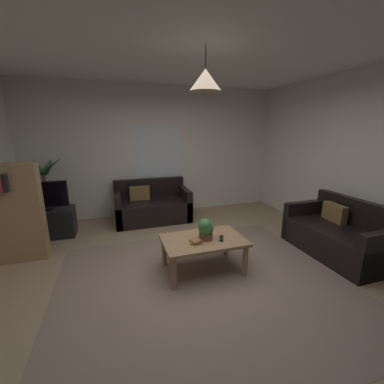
# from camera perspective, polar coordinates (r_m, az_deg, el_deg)

# --- Properties ---
(floor) EXTENTS (5.34, 5.43, 0.02)m
(floor) POSITION_cam_1_polar(r_m,az_deg,el_deg) (3.36, 1.66, -19.05)
(floor) COLOR #9E8466
(floor) RESTS_ON ground
(rug) EXTENTS (3.47, 2.99, 0.01)m
(rug) POSITION_cam_1_polar(r_m,az_deg,el_deg) (3.20, 2.94, -20.70)
(rug) COLOR gray
(rug) RESTS_ON ground
(wall_back) EXTENTS (5.46, 0.06, 2.73)m
(wall_back) POSITION_cam_1_polar(r_m,az_deg,el_deg) (5.49, -7.97, 9.22)
(wall_back) COLOR silver
(wall_back) RESTS_ON ground
(wall_right) EXTENTS (0.06, 5.43, 2.73)m
(wall_right) POSITION_cam_1_polar(r_m,az_deg,el_deg) (4.53, 36.15, 5.58)
(wall_right) COLOR silver
(wall_right) RESTS_ON ground
(ceiling) EXTENTS (5.34, 5.43, 0.02)m
(ceiling) POSITION_cam_1_polar(r_m,az_deg,el_deg) (2.95, 2.11, 32.11)
(ceiling) COLOR white
(window_pane) EXTENTS (1.01, 0.01, 1.09)m
(window_pane) POSITION_cam_1_polar(r_m,az_deg,el_deg) (5.46, -7.95, 9.07)
(window_pane) COLOR white
(couch_under_window) EXTENTS (1.48, 0.82, 0.82)m
(couch_under_window) POSITION_cam_1_polar(r_m,az_deg,el_deg) (5.18, -9.19, -3.45)
(couch_under_window) COLOR black
(couch_under_window) RESTS_ON ground
(couch_right_side) EXTENTS (0.82, 1.45, 0.82)m
(couch_right_side) POSITION_cam_1_polar(r_m,az_deg,el_deg) (4.36, 30.72, -8.81)
(couch_right_side) COLOR black
(couch_right_side) RESTS_ON ground
(coffee_table) EXTENTS (1.06, 0.68, 0.45)m
(coffee_table) POSITION_cam_1_polar(r_m,az_deg,el_deg) (3.30, 2.64, -11.84)
(coffee_table) COLOR #A87F56
(coffee_table) RESTS_ON ground
(book_on_table_0) EXTENTS (0.14, 0.13, 0.03)m
(book_on_table_0) POSITION_cam_1_polar(r_m,az_deg,el_deg) (3.15, 0.61, -11.50)
(book_on_table_0) COLOR gold
(book_on_table_0) RESTS_ON coffee_table
(book_on_table_1) EXTENTS (0.15, 0.15, 0.02)m
(book_on_table_1) POSITION_cam_1_polar(r_m,az_deg,el_deg) (3.13, 0.86, -11.16)
(book_on_table_1) COLOR #99663F
(book_on_table_1) RESTS_ON coffee_table
(remote_on_table_0) EXTENTS (0.12, 0.17, 0.02)m
(remote_on_table_0) POSITION_cam_1_polar(r_m,az_deg,el_deg) (3.28, 6.81, -10.56)
(remote_on_table_0) COLOR black
(remote_on_table_0) RESTS_ON coffee_table
(potted_plant_on_table) EXTENTS (0.20, 0.20, 0.28)m
(potted_plant_on_table) POSITION_cam_1_polar(r_m,az_deg,el_deg) (3.21, 3.18, -8.41)
(potted_plant_on_table) COLOR brown
(potted_plant_on_table) RESTS_ON coffee_table
(tv_stand) EXTENTS (0.90, 0.44, 0.50)m
(tv_stand) POSITION_cam_1_polar(r_m,az_deg,el_deg) (5.01, -30.49, -6.24)
(tv_stand) COLOR black
(tv_stand) RESTS_ON ground
(tv) EXTENTS (0.79, 0.16, 0.49)m
(tv) POSITION_cam_1_polar(r_m,az_deg,el_deg) (4.86, -31.28, -0.74)
(tv) COLOR black
(tv) RESTS_ON tv_stand
(potted_palm_corner) EXTENTS (0.72, 0.84, 1.40)m
(potted_palm_corner) POSITION_cam_1_polar(r_m,az_deg,el_deg) (5.37, -30.49, -0.86)
(potted_palm_corner) COLOR brown
(potted_palm_corner) RESTS_ON ground
(bookshelf_corner) EXTENTS (0.70, 0.31, 1.40)m
(bookshelf_corner) POSITION_cam_1_polar(r_m,az_deg,el_deg) (4.22, -35.87, -3.87)
(bookshelf_corner) COLOR #A87F56
(bookshelf_corner) RESTS_ON ground
(pendant_lamp) EXTENTS (0.36, 0.36, 0.48)m
(pendant_lamp) POSITION_cam_1_polar(r_m,az_deg,el_deg) (3.01, 3.11, 24.43)
(pendant_lamp) COLOR black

